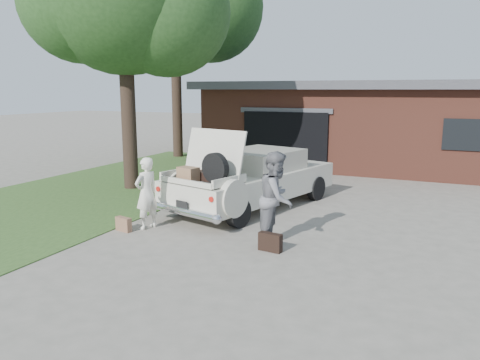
% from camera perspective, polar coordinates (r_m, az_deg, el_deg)
% --- Properties ---
extents(ground, '(90.00, 90.00, 0.00)m').
position_cam_1_polar(ground, '(9.71, -1.46, -7.01)').
color(ground, gray).
rests_on(ground, ground).
extents(grass_strip, '(6.00, 16.00, 0.02)m').
position_cam_1_polar(grass_strip, '(15.08, -15.53, -0.86)').
color(grass_strip, '#2D4C1E').
rests_on(grass_strip, ground).
extents(house, '(12.80, 7.80, 3.30)m').
position_cam_1_polar(house, '(20.07, 15.56, 6.79)').
color(house, brown).
rests_on(house, ground).
extents(sedan, '(3.21, 5.45, 2.10)m').
position_cam_1_polar(sedan, '(12.00, 1.55, 0.18)').
color(sedan, beige).
rests_on(sedan, ground).
extents(woman_left, '(0.52, 0.66, 1.57)m').
position_cam_1_polar(woman_left, '(10.33, -11.34, -1.59)').
color(woman_left, white).
rests_on(woman_left, ground).
extents(woman_right, '(0.75, 0.94, 1.84)m').
position_cam_1_polar(woman_right, '(9.14, 4.48, -2.20)').
color(woman_right, slate).
rests_on(woman_right, ground).
extents(suitcase_left, '(0.41, 0.21, 0.31)m').
position_cam_1_polar(suitcase_left, '(10.38, -14.01, -5.26)').
color(suitcase_left, '#94664B').
rests_on(suitcase_left, ground).
extents(suitcase_right, '(0.47, 0.21, 0.35)m').
position_cam_1_polar(suitcase_right, '(8.88, 3.71, -7.57)').
color(suitcase_right, black).
rests_on(suitcase_right, ground).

